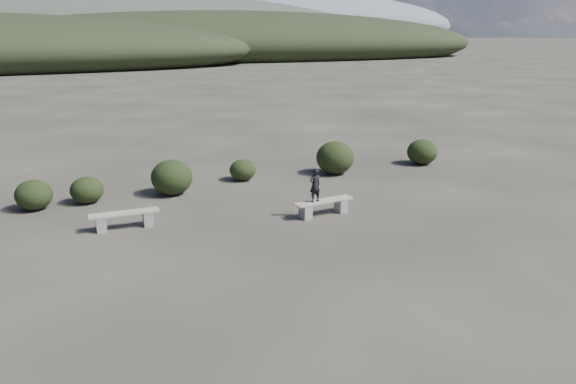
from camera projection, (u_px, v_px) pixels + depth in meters
name	position (u px, v px, depth m)	size (l,w,h in m)	color
ground	(350.00, 276.00, 12.83)	(1200.00, 1200.00, 0.00)	#2D2923
bench_left	(125.00, 219.00, 15.90)	(1.95, 0.44, 0.48)	gray
bench_right	(324.00, 206.00, 17.05)	(1.96, 0.61, 0.48)	gray
seated_person	(315.00, 185.00, 16.71)	(0.38, 0.25, 1.03)	black
shrub_a	(87.00, 190.00, 18.28)	(1.06, 1.06, 0.87)	black
shrub_b	(172.00, 177.00, 19.21)	(1.42, 1.42, 1.21)	black
shrub_c	(243.00, 170.00, 21.12)	(1.00, 1.00, 0.80)	black
shrub_d	(335.00, 158.00, 22.04)	(1.49, 1.49, 1.30)	black
shrub_e	(422.00, 152.00, 23.70)	(1.28, 1.28, 1.06)	black
shrub_f	(34.00, 195.00, 17.57)	(1.13, 1.13, 0.96)	black
mountain_ridges	(31.00, 23.00, 306.32)	(500.00, 400.00, 56.00)	black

